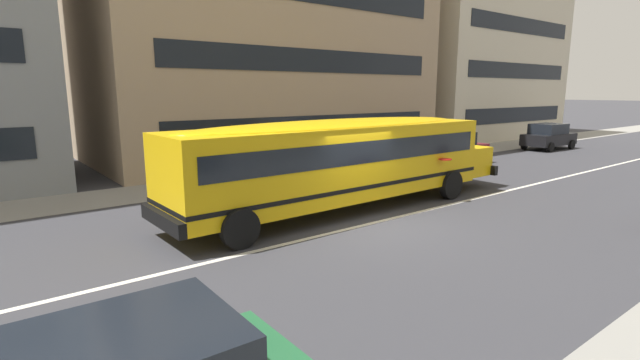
# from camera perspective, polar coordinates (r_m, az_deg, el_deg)

# --- Properties ---
(ground_plane) EXTENTS (400.00, 400.00, 0.00)m
(ground_plane) POSITION_cam_1_polar(r_m,az_deg,el_deg) (13.03, 6.15, -5.43)
(ground_plane) COLOR #38383D
(sidewalk_far) EXTENTS (120.00, 3.00, 0.01)m
(sidewalk_far) POSITION_cam_1_polar(r_m,az_deg,el_deg) (19.39, -10.37, -0.09)
(sidewalk_far) COLOR gray
(sidewalk_far) RESTS_ON ground_plane
(lane_centreline) EXTENTS (110.00, 0.16, 0.01)m
(lane_centreline) POSITION_cam_1_polar(r_m,az_deg,el_deg) (13.03, 6.15, -5.42)
(lane_centreline) COLOR silver
(lane_centreline) RESTS_ON ground_plane
(school_bus) EXTENTS (12.67, 3.00, 2.82)m
(school_bus) POSITION_cam_1_polar(r_m,az_deg,el_deg) (14.21, 2.98, 2.92)
(school_bus) COLOR yellow
(school_bus) RESTS_ON ground_plane
(parked_car_black_by_entrance) EXTENTS (3.95, 1.97, 1.64)m
(parked_car_black_by_entrance) POSITION_cam_1_polar(r_m,az_deg,el_deg) (32.75, 26.47, 4.88)
(parked_car_black_by_entrance) COLOR black
(parked_car_black_by_entrance) RESTS_ON ground_plane
(parked_car_maroon_beside_sign) EXTENTS (3.94, 1.96, 1.64)m
(parked_car_maroon_beside_sign) POSITION_cam_1_polar(r_m,az_deg,el_deg) (24.17, 15.97, 3.85)
(parked_car_maroon_beside_sign) COLOR maroon
(parked_car_maroon_beside_sign) RESTS_ON ground_plane
(apartment_block_far_right) EXTENTS (15.16, 11.40, 13.30)m
(apartment_block_far_right) POSITION_cam_1_polar(r_m,az_deg,el_deg) (40.91, 16.50, 14.72)
(apartment_block_far_right) COLOR beige
(apartment_block_far_right) RESTS_ON ground_plane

